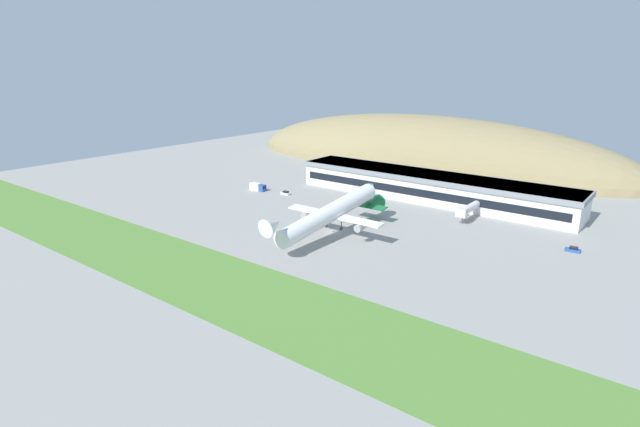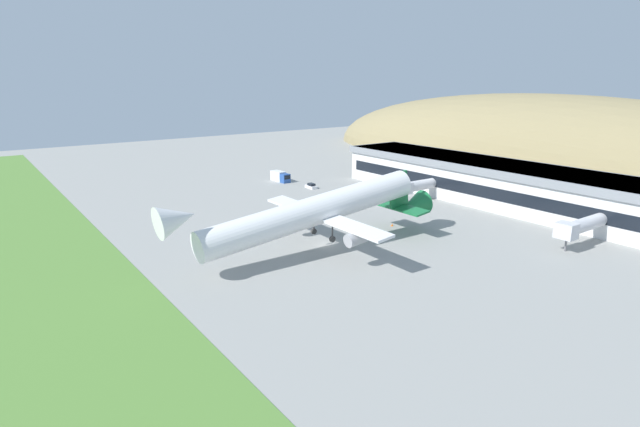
{
  "view_description": "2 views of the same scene",
  "coord_description": "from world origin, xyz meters",
  "px_view_note": "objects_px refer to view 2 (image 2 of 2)",
  "views": [
    {
      "loc": [
        86.5,
        -118.18,
        50.48
      ],
      "look_at": [
        -0.86,
        -4.95,
        7.26
      ],
      "focal_mm": 28.0,
      "sensor_mm": 36.0,
      "label": 1
    },
    {
      "loc": [
        71.58,
        -53.26,
        30.54
      ],
      "look_at": [
        -0.22,
        -1.12,
        6.3
      ],
      "focal_mm": 28.0,
      "sensor_mm": 36.0,
      "label": 2
    }
  ],
  "objects_px": {
    "service_car_1": "(311,186)",
    "cargo_airplane": "(318,211)",
    "jetway_1": "(580,226)",
    "traffic_cone_0": "(392,225)",
    "traffic_cone_1": "(312,207)",
    "jetway_0": "(415,186)",
    "terminal_building": "(526,186)",
    "fuel_truck": "(280,177)"
  },
  "relations": [
    {
      "from": "jetway_0",
      "to": "traffic_cone_0",
      "type": "bearing_deg",
      "value": -57.62
    },
    {
      "from": "cargo_airplane",
      "to": "traffic_cone_0",
      "type": "relative_size",
      "value": 96.97
    },
    {
      "from": "jetway_1",
      "to": "cargo_airplane",
      "type": "xyz_separation_m",
      "value": [
        -26.08,
        -41.02,
        3.63
      ]
    },
    {
      "from": "traffic_cone_0",
      "to": "fuel_truck",
      "type": "bearing_deg",
      "value": 174.19
    },
    {
      "from": "terminal_building",
      "to": "jetway_1",
      "type": "relative_size",
      "value": 7.75
    },
    {
      "from": "terminal_building",
      "to": "traffic_cone_1",
      "type": "bearing_deg",
      "value": -126.93
    },
    {
      "from": "traffic_cone_1",
      "to": "jetway_0",
      "type": "bearing_deg",
      "value": 69.19
    },
    {
      "from": "fuel_truck",
      "to": "traffic_cone_0",
      "type": "relative_size",
      "value": 12.62
    },
    {
      "from": "jetway_0",
      "to": "traffic_cone_1",
      "type": "relative_size",
      "value": 20.19
    },
    {
      "from": "cargo_airplane",
      "to": "jetway_0",
      "type": "bearing_deg",
      "value": 111.44
    },
    {
      "from": "jetway_0",
      "to": "jetway_1",
      "type": "distance_m",
      "value": 42.71
    },
    {
      "from": "jetway_0",
      "to": "traffic_cone_0",
      "type": "relative_size",
      "value": 20.19
    },
    {
      "from": "jetway_1",
      "to": "traffic_cone_0",
      "type": "xyz_separation_m",
      "value": [
        -30.13,
        -18.54,
        -3.71
      ]
    },
    {
      "from": "terminal_building",
      "to": "jetway_0",
      "type": "height_order",
      "value": "terminal_building"
    },
    {
      "from": "jetway_1",
      "to": "cargo_airplane",
      "type": "distance_m",
      "value": 48.74
    },
    {
      "from": "cargo_airplane",
      "to": "fuel_truck",
      "type": "relative_size",
      "value": 7.68
    },
    {
      "from": "cargo_airplane",
      "to": "fuel_truck",
      "type": "xyz_separation_m",
      "value": [
        -58.46,
        28.01,
        -6.17
      ]
    },
    {
      "from": "jetway_1",
      "to": "fuel_truck",
      "type": "xyz_separation_m",
      "value": [
        -84.53,
        -13.01,
        -2.54
      ]
    },
    {
      "from": "traffic_cone_0",
      "to": "traffic_cone_1",
      "type": "relative_size",
      "value": 1.0
    },
    {
      "from": "terminal_building",
      "to": "fuel_truck",
      "type": "bearing_deg",
      "value": -154.65
    },
    {
      "from": "jetway_1",
      "to": "traffic_cone_1",
      "type": "bearing_deg",
      "value": -155.37
    },
    {
      "from": "jetway_1",
      "to": "traffic_cone_0",
      "type": "bearing_deg",
      "value": -148.39
    },
    {
      "from": "service_car_1",
      "to": "traffic_cone_1",
      "type": "xyz_separation_m",
      "value": [
        18.68,
        -12.94,
        -0.32
      ]
    },
    {
      "from": "terminal_building",
      "to": "traffic_cone_1",
      "type": "xyz_separation_m",
      "value": [
        -30.63,
        -40.76,
        -5.44
      ]
    },
    {
      "from": "jetway_1",
      "to": "traffic_cone_0",
      "type": "distance_m",
      "value": 35.57
    },
    {
      "from": "jetway_1",
      "to": "traffic_cone_1",
      "type": "distance_m",
      "value": 57.64
    },
    {
      "from": "jetway_1",
      "to": "fuel_truck",
      "type": "bearing_deg",
      "value": -171.25
    },
    {
      "from": "traffic_cone_0",
      "to": "service_car_1",
      "type": "bearing_deg",
      "value": 169.58
    },
    {
      "from": "jetway_0",
      "to": "traffic_cone_0",
      "type": "distance_m",
      "value": 23.75
    },
    {
      "from": "service_car_1",
      "to": "cargo_airplane",
      "type": "bearing_deg",
      "value": -33.74
    },
    {
      "from": "service_car_1",
      "to": "traffic_cone_0",
      "type": "bearing_deg",
      "value": -10.42
    },
    {
      "from": "terminal_building",
      "to": "service_car_1",
      "type": "xyz_separation_m",
      "value": [
        -49.32,
        -27.82,
        -5.12
      ]
    },
    {
      "from": "jetway_0",
      "to": "service_car_1",
      "type": "relative_size",
      "value": 2.83
    },
    {
      "from": "jetway_0",
      "to": "terminal_building",
      "type": "bearing_deg",
      "value": 36.41
    },
    {
      "from": "terminal_building",
      "to": "jetway_0",
      "type": "relative_size",
      "value": 9.33
    },
    {
      "from": "jetway_1",
      "to": "cargo_airplane",
      "type": "relative_size",
      "value": 0.25
    },
    {
      "from": "terminal_building",
      "to": "jetway_1",
      "type": "bearing_deg",
      "value": -37.79
    },
    {
      "from": "terminal_building",
      "to": "jetway_1",
      "type": "height_order",
      "value": "terminal_building"
    },
    {
      "from": "terminal_building",
      "to": "cargo_airplane",
      "type": "xyz_separation_m",
      "value": [
        -4.43,
        -57.81,
        1.9
      ]
    },
    {
      "from": "fuel_truck",
      "to": "service_car_1",
      "type": "bearing_deg",
      "value": 8.28
    },
    {
      "from": "jetway_1",
      "to": "service_car_1",
      "type": "xyz_separation_m",
      "value": [
        -70.97,
        -11.03,
        -3.39
      ]
    },
    {
      "from": "fuel_truck",
      "to": "traffic_cone_1",
      "type": "height_order",
      "value": "fuel_truck"
    }
  ]
}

